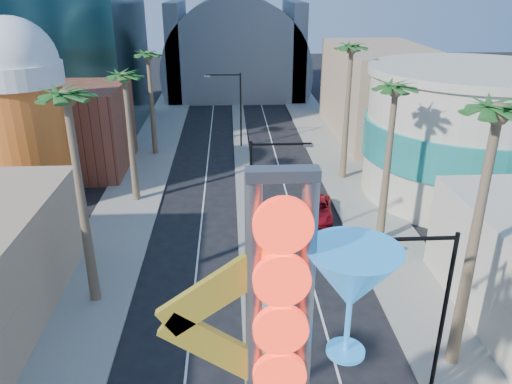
# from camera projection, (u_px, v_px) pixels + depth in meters

# --- Properties ---
(sidewalk_west) EXTENTS (5.00, 100.00, 0.15)m
(sidewalk_west) POSITION_uv_depth(u_px,v_px,m) (140.00, 178.00, 45.68)
(sidewalk_west) COLOR gray
(sidewalk_west) RESTS_ON ground
(sidewalk_east) EXTENTS (5.00, 100.00, 0.15)m
(sidewalk_east) POSITION_uv_depth(u_px,v_px,m) (345.00, 174.00, 46.64)
(sidewalk_east) COLOR gray
(sidewalk_east) RESTS_ON ground
(median) EXTENTS (1.60, 84.00, 0.15)m
(median) POSITION_uv_depth(u_px,v_px,m) (243.00, 165.00, 48.92)
(median) COLOR gray
(median) RESTS_ON ground
(brick_filler_west) EXTENTS (10.00, 10.00, 8.00)m
(brick_filler_west) POSITION_uv_depth(u_px,v_px,m) (72.00, 129.00, 46.58)
(brick_filler_west) COLOR brown
(brick_filler_west) RESTS_ON ground
(filler_east) EXTENTS (10.00, 20.00, 10.00)m
(filler_east) POSITION_uv_depth(u_px,v_px,m) (379.00, 92.00, 57.01)
(filler_east) COLOR tan
(filler_east) RESTS_ON ground
(beer_mug) EXTENTS (7.00, 7.00, 14.50)m
(beer_mug) POSITION_uv_depth(u_px,v_px,m) (21.00, 108.00, 37.67)
(beer_mug) COLOR #D0581B
(beer_mug) RESTS_ON ground
(turquoise_building) EXTENTS (16.60, 16.60, 10.60)m
(turquoise_building) POSITION_uv_depth(u_px,v_px,m) (467.00, 134.00, 40.46)
(turquoise_building) COLOR beige
(turquoise_building) RESTS_ON ground
(canopy) EXTENTS (22.00, 16.00, 22.00)m
(canopy) POSITION_uv_depth(u_px,v_px,m) (236.00, 67.00, 78.54)
(canopy) COLOR slate
(canopy) RESTS_ON ground
(neon_sign) EXTENTS (6.53, 2.60, 12.55)m
(neon_sign) POSITION_uv_depth(u_px,v_px,m) (308.00, 344.00, 13.92)
(neon_sign) COLOR gray
(neon_sign) RESTS_ON ground
(streetlight_0) EXTENTS (3.79, 0.25, 8.00)m
(streetlight_0) POSITION_uv_depth(u_px,v_px,m) (260.00, 190.00, 30.52)
(streetlight_0) COLOR black
(streetlight_0) RESTS_ON ground
(streetlight_1) EXTENTS (3.79, 0.25, 8.00)m
(streetlight_1) POSITION_uv_depth(u_px,v_px,m) (236.00, 103.00, 52.54)
(streetlight_1) COLOR black
(streetlight_1) RESTS_ON ground
(streetlight_2) EXTENTS (3.45, 0.25, 8.00)m
(streetlight_2) POSITION_uv_depth(u_px,v_px,m) (434.00, 304.00, 19.81)
(streetlight_2) COLOR black
(streetlight_2) RESTS_ON ground
(palm_1) EXTENTS (2.40, 2.40, 12.70)m
(palm_1) POSITION_uv_depth(u_px,v_px,m) (68.00, 113.00, 24.04)
(palm_1) COLOR brown
(palm_1) RESTS_ON ground
(palm_2) EXTENTS (2.40, 2.40, 11.20)m
(palm_2) POSITION_uv_depth(u_px,v_px,m) (125.00, 85.00, 37.44)
(palm_2) COLOR brown
(palm_2) RESTS_ON ground
(palm_3) EXTENTS (2.40, 2.40, 11.20)m
(palm_3) POSITION_uv_depth(u_px,v_px,m) (148.00, 62.00, 48.48)
(palm_3) COLOR brown
(palm_3) RESTS_ON ground
(palm_5) EXTENTS (2.40, 2.40, 13.20)m
(palm_5) POSITION_uv_depth(u_px,v_px,m) (495.00, 133.00, 19.26)
(palm_5) COLOR brown
(palm_5) RESTS_ON ground
(palm_6) EXTENTS (2.40, 2.40, 11.70)m
(palm_6) POSITION_uv_depth(u_px,v_px,m) (395.00, 100.00, 30.82)
(palm_6) COLOR brown
(palm_6) RESTS_ON ground
(palm_7) EXTENTS (2.40, 2.40, 12.70)m
(palm_7) POSITION_uv_depth(u_px,v_px,m) (351.00, 58.00, 41.51)
(palm_7) COLOR brown
(palm_7) RESTS_ON ground
(red_pickup) EXTENTS (2.93, 5.19, 1.37)m
(red_pickup) POSITION_uv_depth(u_px,v_px,m) (317.00, 209.00, 38.01)
(red_pickup) COLOR #AF0D1B
(red_pickup) RESTS_ON ground
(pedestrian_b) EXTENTS (0.86, 0.71, 1.62)m
(pedestrian_b) POSITION_uv_depth(u_px,v_px,m) (383.00, 248.00, 31.82)
(pedestrian_b) COLOR gray
(pedestrian_b) RESTS_ON sidewalk_east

